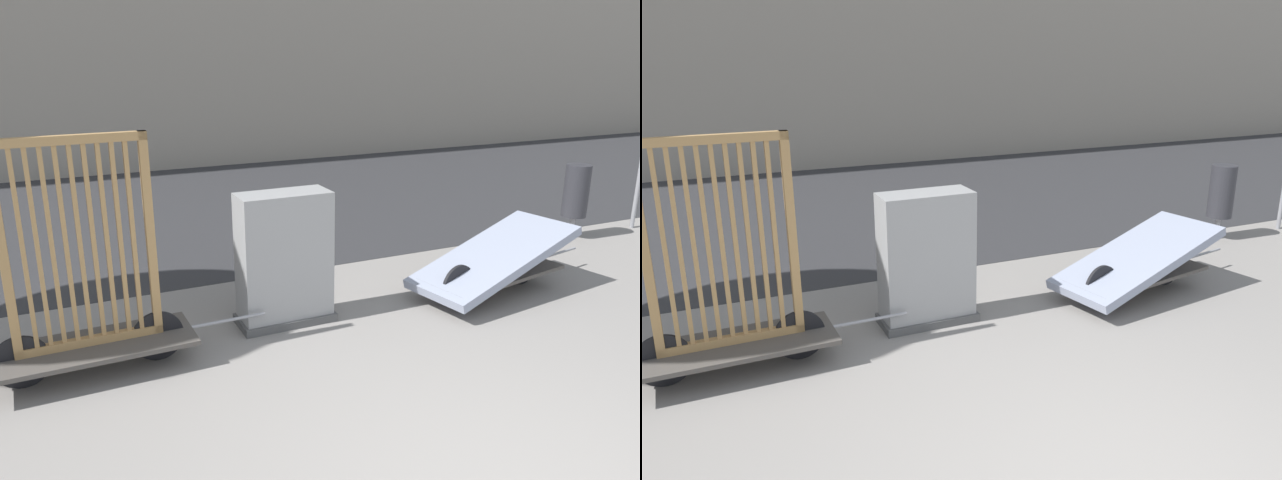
{
  "view_description": "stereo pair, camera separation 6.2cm",
  "coord_description": "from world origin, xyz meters",
  "views": [
    {
      "loc": [
        -2.32,
        -2.28,
        2.66
      ],
      "look_at": [
        0.0,
        2.78,
        0.9
      ],
      "focal_mm": 35.0,
      "sensor_mm": 36.0,
      "label": 1
    },
    {
      "loc": [
        -2.26,
        -2.31,
        2.66
      ],
      "look_at": [
        0.0,
        2.78,
        0.9
      ],
      "focal_mm": 35.0,
      "sensor_mm": 36.0,
      "label": 2
    }
  ],
  "objects": [
    {
      "name": "bike_cart_with_mattress",
      "position": [
        2.1,
        2.78,
        0.38
      ],
      "size": [
        2.51,
        1.19,
        0.73
      ],
      "rotation": [
        0.0,
        0.0,
        0.19
      ],
      "color": "#4C4742",
      "rests_on": "ground_plane"
    },
    {
      "name": "bike_cart_with_bedframe",
      "position": [
        -2.09,
        2.78,
        0.67
      ],
      "size": [
        2.38,
        0.7,
        2.0
      ],
      "rotation": [
        0.0,
        0.0,
        0.02
      ],
      "color": "#4C4742",
      "rests_on": "ground_plane"
    },
    {
      "name": "road_strip",
      "position": [
        0.0,
        7.91,
        0.0
      ],
      "size": [
        56.0,
        7.13,
        0.01
      ],
      "color": "#2D2D30",
      "rests_on": "ground_plane"
    },
    {
      "name": "trash_bin",
      "position": [
        4.51,
        3.99,
        0.68
      ],
      "size": [
        0.34,
        0.34,
        1.06
      ],
      "color": "gray",
      "rests_on": "ground_plane"
    },
    {
      "name": "utility_cabinet",
      "position": [
        -0.25,
        3.07,
        0.62
      ],
      "size": [
        0.96,
        0.45,
        1.32
      ],
      "color": "#4C4C4C",
      "rests_on": "ground_plane"
    }
  ]
}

